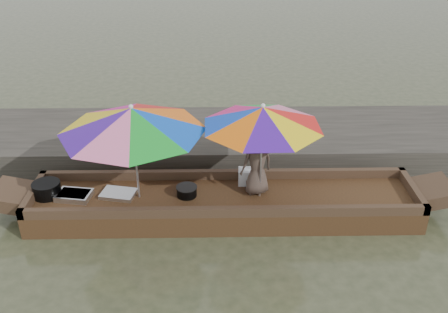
{
  "coord_description": "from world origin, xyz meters",
  "views": [
    {
      "loc": [
        -0.13,
        -6.62,
        4.57
      ],
      "look_at": [
        0.0,
        0.1,
        1.0
      ],
      "focal_mm": 40.0,
      "sensor_mm": 36.0,
      "label": 1
    }
  ],
  "objects_px": {
    "boat_hull": "(224,205)",
    "vendor": "(257,163)",
    "tray_crayfish": "(74,195)",
    "umbrella_stern": "(261,152)",
    "tray_scallop": "(118,194)",
    "supply_bag": "(247,177)",
    "charcoal_grill": "(187,192)",
    "umbrella_bow": "(135,153)",
    "cooking_pot": "(47,189)"
  },
  "relations": [
    {
      "from": "umbrella_stern",
      "to": "cooking_pot",
      "type": "bearing_deg",
      "value": 178.87
    },
    {
      "from": "tray_scallop",
      "to": "umbrella_stern",
      "type": "xyz_separation_m",
      "value": [
        2.22,
        -0.05,
        0.74
      ]
    },
    {
      "from": "umbrella_bow",
      "to": "cooking_pot",
      "type": "bearing_deg",
      "value": 177.39
    },
    {
      "from": "boat_hull",
      "to": "cooking_pot",
      "type": "bearing_deg",
      "value": 178.64
    },
    {
      "from": "supply_bag",
      "to": "vendor",
      "type": "height_order",
      "value": "vendor"
    },
    {
      "from": "tray_scallop",
      "to": "charcoal_grill",
      "type": "bearing_deg",
      "value": -1.3
    },
    {
      "from": "vendor",
      "to": "umbrella_bow",
      "type": "relative_size",
      "value": 0.48
    },
    {
      "from": "boat_hull",
      "to": "umbrella_stern",
      "type": "bearing_deg",
      "value": 0.0
    },
    {
      "from": "charcoal_grill",
      "to": "supply_bag",
      "type": "bearing_deg",
      "value": 20.15
    },
    {
      "from": "cooking_pot",
      "to": "tray_scallop",
      "type": "height_order",
      "value": "cooking_pot"
    },
    {
      "from": "vendor",
      "to": "umbrella_stern",
      "type": "xyz_separation_m",
      "value": [
        0.05,
        -0.11,
        0.25
      ]
    },
    {
      "from": "vendor",
      "to": "umbrella_stern",
      "type": "relative_size",
      "value": 0.58
    },
    {
      "from": "boat_hull",
      "to": "umbrella_bow",
      "type": "height_order",
      "value": "umbrella_bow"
    },
    {
      "from": "boat_hull",
      "to": "tray_scallop",
      "type": "height_order",
      "value": "tray_scallop"
    },
    {
      "from": "vendor",
      "to": "umbrella_bow",
      "type": "bearing_deg",
      "value": -17.98
    },
    {
      "from": "umbrella_bow",
      "to": "tray_scallop",
      "type": "bearing_deg",
      "value": 171.97
    },
    {
      "from": "tray_crayfish",
      "to": "tray_scallop",
      "type": "distance_m",
      "value": 0.68
    },
    {
      "from": "supply_bag",
      "to": "umbrella_stern",
      "type": "height_order",
      "value": "umbrella_stern"
    },
    {
      "from": "boat_hull",
      "to": "vendor",
      "type": "bearing_deg",
      "value": 12.57
    },
    {
      "from": "tray_crayfish",
      "to": "tray_scallop",
      "type": "height_order",
      "value": "tray_crayfish"
    },
    {
      "from": "supply_bag",
      "to": "charcoal_grill",
      "type": "bearing_deg",
      "value": -159.85
    },
    {
      "from": "tray_scallop",
      "to": "cooking_pot",
      "type": "bearing_deg",
      "value": 179.03
    },
    {
      "from": "supply_bag",
      "to": "tray_crayfish",
      "type": "bearing_deg",
      "value": -171.88
    },
    {
      "from": "supply_bag",
      "to": "tray_scallop",
      "type": "bearing_deg",
      "value": -170.83
    },
    {
      "from": "cooking_pot",
      "to": "umbrella_bow",
      "type": "distance_m",
      "value": 1.59
    },
    {
      "from": "charcoal_grill",
      "to": "vendor",
      "type": "relative_size",
      "value": 0.3
    },
    {
      "from": "boat_hull",
      "to": "umbrella_bow",
      "type": "relative_size",
      "value": 2.78
    },
    {
      "from": "umbrella_stern",
      "to": "tray_scallop",
      "type": "bearing_deg",
      "value": 178.79
    },
    {
      "from": "supply_bag",
      "to": "vendor",
      "type": "xyz_separation_m",
      "value": [
        0.13,
        -0.26,
        0.4
      ]
    },
    {
      "from": "supply_bag",
      "to": "vendor",
      "type": "distance_m",
      "value": 0.49
    },
    {
      "from": "tray_crayfish",
      "to": "umbrella_stern",
      "type": "relative_size",
      "value": 0.29
    },
    {
      "from": "cooking_pot",
      "to": "supply_bag",
      "type": "relative_size",
      "value": 1.55
    },
    {
      "from": "cooking_pot",
      "to": "umbrella_bow",
      "type": "bearing_deg",
      "value": -2.61
    },
    {
      "from": "tray_crayfish",
      "to": "tray_scallop",
      "type": "bearing_deg",
      "value": 4.89
    },
    {
      "from": "supply_bag",
      "to": "umbrella_bow",
      "type": "relative_size",
      "value": 0.13
    },
    {
      "from": "tray_crayfish",
      "to": "charcoal_grill",
      "type": "height_order",
      "value": "charcoal_grill"
    },
    {
      "from": "supply_bag",
      "to": "vendor",
      "type": "bearing_deg",
      "value": -63.8
    },
    {
      "from": "boat_hull",
      "to": "umbrella_bow",
      "type": "xyz_separation_m",
      "value": [
        -1.33,
        0.0,
        0.95
      ]
    },
    {
      "from": "boat_hull",
      "to": "supply_bag",
      "type": "xyz_separation_m",
      "value": [
        0.38,
        0.38,
        0.3
      ]
    },
    {
      "from": "boat_hull",
      "to": "umbrella_bow",
      "type": "distance_m",
      "value": 1.63
    },
    {
      "from": "boat_hull",
      "to": "charcoal_grill",
      "type": "height_order",
      "value": "charcoal_grill"
    },
    {
      "from": "supply_bag",
      "to": "umbrella_bow",
      "type": "distance_m",
      "value": 1.86
    },
    {
      "from": "boat_hull",
      "to": "umbrella_bow",
      "type": "bearing_deg",
      "value": 180.0
    },
    {
      "from": "boat_hull",
      "to": "cooking_pot",
      "type": "distance_m",
      "value": 2.79
    },
    {
      "from": "tray_scallop",
      "to": "umbrella_bow",
      "type": "relative_size",
      "value": 0.24
    },
    {
      "from": "boat_hull",
      "to": "tray_crayfish",
      "type": "height_order",
      "value": "tray_crayfish"
    },
    {
      "from": "cooking_pot",
      "to": "vendor",
      "type": "distance_m",
      "value": 3.31
    },
    {
      "from": "tray_scallop",
      "to": "charcoal_grill",
      "type": "relative_size",
      "value": 1.67
    },
    {
      "from": "tray_crayfish",
      "to": "umbrella_stern",
      "type": "distance_m",
      "value": 2.99
    },
    {
      "from": "vendor",
      "to": "supply_bag",
      "type": "bearing_deg",
      "value": -85.31
    }
  ]
}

